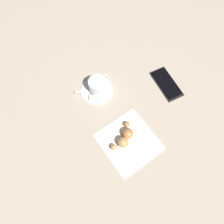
{
  "coord_description": "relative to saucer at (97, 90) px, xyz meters",
  "views": [
    {
      "loc": [
        0.23,
        -0.22,
        0.72
      ],
      "look_at": [
        -0.01,
        -0.01,
        0.03
      ],
      "focal_mm": 33.99,
      "sensor_mm": 36.0,
      "label": 1
    }
  ],
  "objects": [
    {
      "name": "napkin",
      "position": [
        0.23,
        -0.04,
        -0.0
      ],
      "size": [
        0.2,
        0.2,
        0.0
      ],
      "primitive_type": "cube",
      "rotation": [
        0.0,
        0.0,
        -0.09
      ],
      "color": "silver",
      "rests_on": "ground"
    },
    {
      "name": "cell_phone",
      "position": [
        0.16,
        0.23,
        0.0
      ],
      "size": [
        0.16,
        0.1,
        0.01
      ],
      "color": "black",
      "rests_on": "ground"
    },
    {
      "name": "ground_plane",
      "position": [
        0.13,
        -0.01,
        -0.0
      ],
      "size": [
        1.8,
        1.8,
        0.0
      ],
      "primitive_type": "plane",
      "color": "#B1A28D"
    },
    {
      "name": "sugar_packet",
      "position": [
        0.03,
        -0.02,
        0.01
      ],
      "size": [
        0.06,
        0.07,
        0.01
      ],
      "primitive_type": "cube",
      "rotation": [
        0.0,
        0.0,
        7.23
      ],
      "color": "beige",
      "rests_on": "saucer"
    },
    {
      "name": "croissant",
      "position": [
        0.22,
        -0.05,
        0.02
      ],
      "size": [
        0.07,
        0.12,
        0.03
      ],
      "color": "tan",
      "rests_on": "napkin"
    },
    {
      "name": "espresso_cup",
      "position": [
        0.0,
        0.01,
        0.03
      ],
      "size": [
        0.07,
        0.09,
        0.05
      ],
      "color": "silver",
      "rests_on": "saucer"
    },
    {
      "name": "teaspoon",
      "position": [
        0.01,
        0.0,
        0.01
      ],
      "size": [
        0.09,
        0.13,
        0.01
      ],
      "color": "silver",
      "rests_on": "saucer"
    },
    {
      "name": "saucer",
      "position": [
        0.0,
        0.0,
        0.0
      ],
      "size": [
        0.13,
        0.13,
        0.01
      ],
      "primitive_type": "cylinder",
      "color": "silver",
      "rests_on": "ground"
    }
  ]
}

